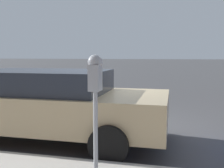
{
  "coord_description": "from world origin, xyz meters",
  "views": [
    {
      "loc": [
        -5.87,
        -1.23,
        1.71
      ],
      "look_at": [
        -2.06,
        -0.33,
        1.28
      ],
      "focal_mm": 42.0,
      "sensor_mm": 36.0,
      "label": 1
    }
  ],
  "objects": [
    {
      "name": "parking_meter",
      "position": [
        -2.65,
        -0.25,
        1.35
      ],
      "size": [
        0.21,
        0.19,
        1.59
      ],
      "color": "gray",
      "rests_on": "sidewalk"
    },
    {
      "name": "ground_plane",
      "position": [
        0.0,
        0.0,
        0.0
      ],
      "size": [
        220.0,
        220.0,
        0.0
      ],
      "primitive_type": "plane",
      "color": "#424244"
    },
    {
      "name": "car_tan",
      "position": [
        -1.1,
        1.19,
        0.76
      ],
      "size": [
        2.1,
        4.6,
        1.41
      ],
      "rotation": [
        0.0,
        0.0,
        3.14
      ],
      "color": "tan",
      "rests_on": "ground_plane"
    }
  ]
}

